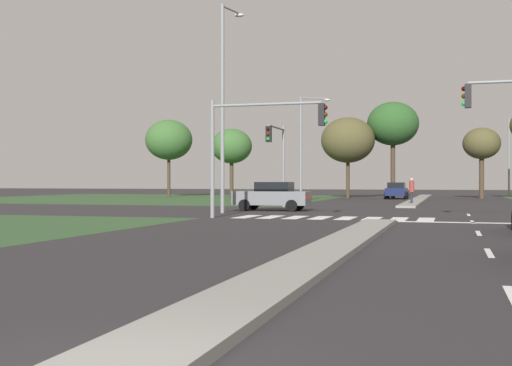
{
  "coord_description": "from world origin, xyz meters",
  "views": [
    {
      "loc": [
        2.65,
        -4.54,
        1.64
      ],
      "look_at": [
        -7.99,
        31.65,
        1.55
      ],
      "focal_mm": 46.53,
      "sensor_mm": 36.0,
      "label": 1
    }
  ],
  "objects_px": {
    "treeline_near": "(169,140)",
    "treeline_fourth": "(393,124)",
    "street_lamp_second": "(224,99)",
    "street_lamp_fourth": "(510,152)",
    "car_navy_near": "(396,190)",
    "car_grey_second": "(272,196)",
    "street_lamp_third": "(304,143)",
    "treeline_second": "(232,146)",
    "traffic_signal_near_left": "(255,135)",
    "traffic_signal_far_left": "(278,150)",
    "treeline_third": "(348,140)",
    "treeline_sixth": "(482,144)",
    "pedestrian_at_median": "(412,188)"
  },
  "relations": [
    {
      "from": "street_lamp_second",
      "to": "treeline_third",
      "type": "height_order",
      "value": "street_lamp_second"
    },
    {
      "from": "car_grey_second",
      "to": "street_lamp_second",
      "type": "distance_m",
      "value": 6.38
    },
    {
      "from": "street_lamp_third",
      "to": "treeline_third",
      "type": "relative_size",
      "value": 1.06
    },
    {
      "from": "treeline_third",
      "to": "treeline_fourth",
      "type": "height_order",
      "value": "treeline_fourth"
    },
    {
      "from": "car_navy_near",
      "to": "traffic_signal_near_left",
      "type": "relative_size",
      "value": 0.82
    },
    {
      "from": "traffic_signal_far_left",
      "to": "street_lamp_second",
      "type": "relative_size",
      "value": 0.48
    },
    {
      "from": "street_lamp_fourth",
      "to": "treeline_third",
      "type": "distance_m",
      "value": 19.74
    },
    {
      "from": "car_navy_near",
      "to": "pedestrian_at_median",
      "type": "relative_size",
      "value": 2.51
    },
    {
      "from": "street_lamp_third",
      "to": "treeline_second",
      "type": "xyz_separation_m",
      "value": [
        -11.46,
        16.32,
        0.7
      ]
    },
    {
      "from": "treeline_near",
      "to": "treeline_sixth",
      "type": "height_order",
      "value": "treeline_near"
    },
    {
      "from": "street_lamp_third",
      "to": "pedestrian_at_median",
      "type": "height_order",
      "value": "street_lamp_third"
    },
    {
      "from": "car_grey_second",
      "to": "treeline_sixth",
      "type": "bearing_deg",
      "value": -22.37
    },
    {
      "from": "traffic_signal_near_left",
      "to": "treeline_second",
      "type": "bearing_deg",
      "value": 109.92
    },
    {
      "from": "traffic_signal_far_left",
      "to": "treeline_sixth",
      "type": "height_order",
      "value": "treeline_sixth"
    },
    {
      "from": "treeline_third",
      "to": "street_lamp_fourth",
      "type": "bearing_deg",
      "value": 37.24
    },
    {
      "from": "street_lamp_second",
      "to": "street_lamp_fourth",
      "type": "xyz_separation_m",
      "value": [
        17.43,
        43.61,
        -1.17
      ]
    },
    {
      "from": "street_lamp_second",
      "to": "treeline_second",
      "type": "xyz_separation_m",
      "value": [
        -11.28,
        34.99,
        -0.53
      ]
    },
    {
      "from": "car_navy_near",
      "to": "treeline_sixth",
      "type": "bearing_deg",
      "value": -159.42
    },
    {
      "from": "car_navy_near",
      "to": "street_lamp_third",
      "type": "xyz_separation_m",
      "value": [
        -6.26,
        -12.04,
        3.91
      ]
    },
    {
      "from": "car_grey_second",
      "to": "traffic_signal_near_left",
      "type": "bearing_deg",
      "value": -170.36
    },
    {
      "from": "traffic_signal_far_left",
      "to": "car_navy_near",
      "type": "bearing_deg",
      "value": 77.11
    },
    {
      "from": "street_lamp_second",
      "to": "traffic_signal_near_left",
      "type": "bearing_deg",
      "value": -56.3
    },
    {
      "from": "street_lamp_fourth",
      "to": "street_lamp_third",
      "type": "bearing_deg",
      "value": -124.68
    },
    {
      "from": "traffic_signal_far_left",
      "to": "street_lamp_third",
      "type": "distance_m",
      "value": 11.6
    },
    {
      "from": "street_lamp_third",
      "to": "treeline_second",
      "type": "height_order",
      "value": "street_lamp_third"
    },
    {
      "from": "traffic_signal_far_left",
      "to": "street_lamp_fourth",
      "type": "xyz_separation_m",
      "value": [
        16.38,
        36.45,
        1.21
      ]
    },
    {
      "from": "traffic_signal_near_left",
      "to": "pedestrian_at_median",
      "type": "xyz_separation_m",
      "value": [
        5.66,
        19.06,
        -2.48
      ]
    },
    {
      "from": "car_grey_second",
      "to": "street_lamp_third",
      "type": "relative_size",
      "value": 0.51
    },
    {
      "from": "car_grey_second",
      "to": "treeline_near",
      "type": "height_order",
      "value": "treeline_near"
    },
    {
      "from": "treeline_near",
      "to": "treeline_fourth",
      "type": "bearing_deg",
      "value": 1.86
    },
    {
      "from": "treeline_near",
      "to": "treeline_second",
      "type": "bearing_deg",
      "value": 19.92
    },
    {
      "from": "car_navy_near",
      "to": "treeline_fourth",
      "type": "xyz_separation_m",
      "value": [
        -0.56,
        2.75,
        6.46
      ]
    },
    {
      "from": "traffic_signal_far_left",
      "to": "treeline_sixth",
      "type": "relative_size",
      "value": 0.77
    },
    {
      "from": "car_navy_near",
      "to": "treeline_near",
      "type": "relative_size",
      "value": 0.53
    },
    {
      "from": "traffic_signal_far_left",
      "to": "street_lamp_second",
      "type": "bearing_deg",
      "value": -98.33
    },
    {
      "from": "treeline_third",
      "to": "treeline_fourth",
      "type": "xyz_separation_m",
      "value": [
        4.15,
        1.79,
        1.61
      ]
    },
    {
      "from": "car_navy_near",
      "to": "treeline_fourth",
      "type": "height_order",
      "value": "treeline_fourth"
    },
    {
      "from": "street_lamp_fourth",
      "to": "traffic_signal_near_left",
      "type": "bearing_deg",
      "value": -106.61
    },
    {
      "from": "car_navy_near",
      "to": "treeline_sixth",
      "type": "height_order",
      "value": "treeline_sixth"
    },
    {
      "from": "traffic_signal_near_left",
      "to": "treeline_third",
      "type": "height_order",
      "value": "treeline_third"
    },
    {
      "from": "traffic_signal_near_left",
      "to": "street_lamp_third",
      "type": "height_order",
      "value": "street_lamp_third"
    },
    {
      "from": "car_navy_near",
      "to": "treeline_sixth",
      "type": "xyz_separation_m",
      "value": [
        7.68,
        2.88,
        4.38
      ]
    },
    {
      "from": "car_grey_second",
      "to": "treeline_second",
      "type": "bearing_deg",
      "value": 22.35
    },
    {
      "from": "pedestrian_at_median",
      "to": "treeline_fourth",
      "type": "height_order",
      "value": "treeline_fourth"
    },
    {
      "from": "traffic_signal_far_left",
      "to": "street_lamp_fourth",
      "type": "height_order",
      "value": "street_lamp_fourth"
    },
    {
      "from": "street_lamp_second",
      "to": "street_lamp_fourth",
      "type": "relative_size",
      "value": 1.28
    },
    {
      "from": "traffic_signal_near_left",
      "to": "treeline_second",
      "type": "height_order",
      "value": "treeline_second"
    },
    {
      "from": "traffic_signal_near_left",
      "to": "treeline_sixth",
      "type": "bearing_deg",
      "value": 73.84
    },
    {
      "from": "car_grey_second",
      "to": "treeline_near",
      "type": "distance_m",
      "value": 35.46
    },
    {
      "from": "pedestrian_at_median",
      "to": "treeline_second",
      "type": "relative_size",
      "value": 0.24
    }
  ]
}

